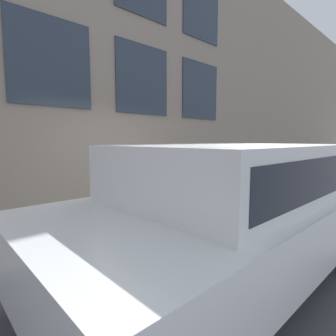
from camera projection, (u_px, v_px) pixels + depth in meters
The scene contains 6 objects.
ground_plane at pixel (173, 229), 4.58m from camera, with size 80.00×80.00×0.00m, color #47474C.
sidewalk at pixel (134, 213), 5.41m from camera, with size 2.31×60.00×0.13m.
building_facade at pixel (99, 39), 5.95m from camera, with size 0.33×40.00×7.69m.
fire_hydrant at pixel (160, 192), 4.99m from camera, with size 0.35×0.46×0.85m.
person at pixel (175, 173), 5.60m from camera, with size 0.29×0.19×1.21m.
parked_truck_white_near at pixel (230, 199), 3.02m from camera, with size 2.05×4.33×1.50m.
Camera 1 is at (-3.18, 3.10, 1.55)m, focal length 28.00 mm.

